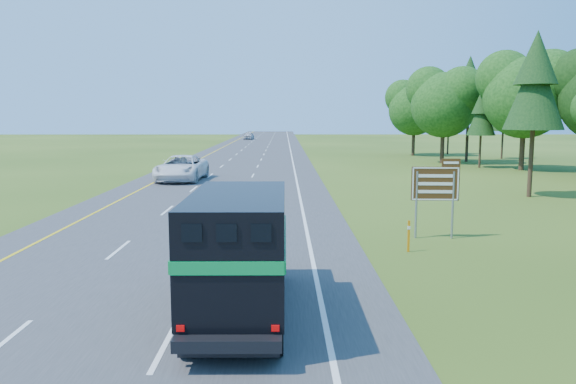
# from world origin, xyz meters

# --- Properties ---
(road) EXTENTS (15.00, 260.00, 0.04)m
(road) POSITION_xyz_m (0.00, 50.00, 0.02)
(road) COLOR #38383A
(road) RESTS_ON ground
(lane_markings) EXTENTS (11.15, 260.00, 0.01)m
(lane_markings) POSITION_xyz_m (0.00, 50.00, 0.04)
(lane_markings) COLOR yellow
(lane_markings) RESTS_ON road
(horse_truck) EXTENTS (2.34, 7.26, 3.21)m
(horse_truck) POSITION_xyz_m (3.37, 3.95, 1.75)
(horse_truck) COLOR black
(horse_truck) RESTS_ON road
(white_suv) EXTENTS (3.63, 7.27, 1.98)m
(white_suv) POSITION_xyz_m (-3.62, 34.41, 1.03)
(white_suv) COLOR white
(white_suv) RESTS_ON road
(far_car) EXTENTS (2.32, 4.92, 1.63)m
(far_car) POSITION_xyz_m (-3.20, 113.63, 0.85)
(far_car) COLOR #B5B5BC
(far_car) RESTS_ON road
(exit_sign) EXTENTS (1.98, 0.18, 3.36)m
(exit_sign) POSITION_xyz_m (10.82, 13.11, 2.18)
(exit_sign) COLOR gray
(exit_sign) RESTS_ON ground
(delineator) EXTENTS (0.10, 0.05, 1.21)m
(delineator) POSITION_xyz_m (9.20, 10.74, 0.65)
(delineator) COLOR orange
(delineator) RESTS_ON ground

